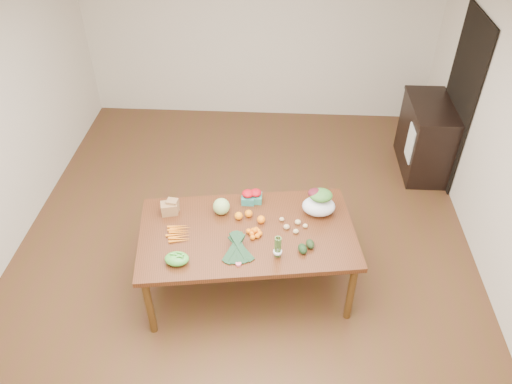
# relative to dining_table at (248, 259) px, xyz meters

# --- Properties ---
(floor) EXTENTS (6.00, 6.00, 0.00)m
(floor) POSITION_rel_dining_table_xyz_m (-0.08, 0.49, -0.38)
(floor) COLOR #53311C
(floor) RESTS_ON ground
(ceiling) EXTENTS (5.00, 6.00, 0.02)m
(ceiling) POSITION_rel_dining_table_xyz_m (-0.08, 0.49, 2.33)
(ceiling) COLOR white
(ceiling) RESTS_ON room_walls
(room_walls) EXTENTS (5.02, 6.02, 2.70)m
(room_walls) POSITION_rel_dining_table_xyz_m (-0.08, 0.49, 0.97)
(room_walls) COLOR beige
(room_walls) RESTS_ON floor
(dining_table) EXTENTS (2.14, 1.38, 0.75)m
(dining_table) POSITION_rel_dining_table_xyz_m (0.00, 0.00, 0.00)
(dining_table) COLOR #532513
(dining_table) RESTS_ON floor
(doorway_dark) EXTENTS (0.02, 1.00, 2.10)m
(doorway_dark) POSITION_rel_dining_table_xyz_m (2.40, 2.09, 0.68)
(doorway_dark) COLOR black
(doorway_dark) RESTS_ON floor
(cabinet) EXTENTS (0.52, 1.02, 0.94)m
(cabinet) POSITION_rel_dining_table_xyz_m (2.14, 2.17, 0.10)
(cabinet) COLOR black
(cabinet) RESTS_ON floor
(dish_towel) EXTENTS (0.02, 0.28, 0.45)m
(dish_towel) POSITION_rel_dining_table_xyz_m (1.88, 1.89, 0.18)
(dish_towel) COLOR white
(dish_towel) RESTS_ON cabinet
(paper_bag) EXTENTS (0.23, 0.20, 0.15)m
(paper_bag) POSITION_rel_dining_table_xyz_m (-0.77, 0.21, 0.45)
(paper_bag) COLOR #946042
(paper_bag) RESTS_ON dining_table
(cabbage) EXTENTS (0.16, 0.16, 0.16)m
(cabbage) POSITION_rel_dining_table_xyz_m (-0.27, 0.24, 0.46)
(cabbage) COLOR #B5D178
(cabbage) RESTS_ON dining_table
(strawberry_basket_a) EXTENTS (0.14, 0.14, 0.11)m
(strawberry_basket_a) POSITION_rel_dining_table_xyz_m (-0.02, 0.42, 0.43)
(strawberry_basket_a) COLOR #B90C1A
(strawberry_basket_a) RESTS_ON dining_table
(strawberry_basket_b) EXTENTS (0.14, 0.14, 0.11)m
(strawberry_basket_b) POSITION_rel_dining_table_xyz_m (0.05, 0.44, 0.43)
(strawberry_basket_b) COLOR #B00B1C
(strawberry_basket_b) RESTS_ON dining_table
(orange_a) EXTENTS (0.08, 0.08, 0.08)m
(orange_a) POSITION_rel_dining_table_xyz_m (-0.09, 0.17, 0.41)
(orange_a) COLOR orange
(orange_a) RESTS_ON dining_table
(orange_b) EXTENTS (0.08, 0.08, 0.08)m
(orange_b) POSITION_rel_dining_table_xyz_m (-0.00, 0.21, 0.41)
(orange_b) COLOR orange
(orange_b) RESTS_ON dining_table
(orange_c) EXTENTS (0.08, 0.08, 0.08)m
(orange_c) POSITION_rel_dining_table_xyz_m (0.12, 0.13, 0.41)
(orange_c) COLOR orange
(orange_c) RESTS_ON dining_table
(mandarin_cluster) EXTENTS (0.20, 0.20, 0.08)m
(mandarin_cluster) POSITION_rel_dining_table_xyz_m (0.07, -0.04, 0.42)
(mandarin_cluster) COLOR #E7580E
(mandarin_cluster) RESTS_ON dining_table
(carrots) EXTENTS (0.25, 0.27, 0.03)m
(carrots) POSITION_rel_dining_table_xyz_m (-0.63, -0.08, 0.39)
(carrots) COLOR orange
(carrots) RESTS_ON dining_table
(snap_pea_bag) EXTENTS (0.21, 0.16, 0.10)m
(snap_pea_bag) POSITION_rel_dining_table_xyz_m (-0.58, -0.43, 0.42)
(snap_pea_bag) COLOR green
(snap_pea_bag) RESTS_ON dining_table
(kale_bunch) EXTENTS (0.37, 0.44, 0.16)m
(kale_bunch) POSITION_rel_dining_table_xyz_m (-0.06, -0.32, 0.45)
(kale_bunch) COLOR #152F1E
(kale_bunch) RESTS_ON dining_table
(asparagus_bundle) EXTENTS (0.10, 0.13, 0.26)m
(asparagus_bundle) POSITION_rel_dining_table_xyz_m (0.29, -0.31, 0.50)
(asparagus_bundle) COLOR #5D823B
(asparagus_bundle) RESTS_ON dining_table
(potato_a) EXTENTS (0.06, 0.05, 0.05)m
(potato_a) POSITION_rel_dining_table_xyz_m (0.36, 0.06, 0.40)
(potato_a) COLOR tan
(potato_a) RESTS_ON dining_table
(potato_b) EXTENTS (0.05, 0.05, 0.05)m
(potato_b) POSITION_rel_dining_table_xyz_m (0.45, 0.00, 0.40)
(potato_b) COLOR #D2B479
(potato_b) RESTS_ON dining_table
(potato_c) EXTENTS (0.06, 0.05, 0.05)m
(potato_c) POSITION_rel_dining_table_xyz_m (0.47, 0.13, 0.40)
(potato_c) COLOR #D5BE7B
(potato_c) RESTS_ON dining_table
(potato_d) EXTENTS (0.05, 0.04, 0.04)m
(potato_d) POSITION_rel_dining_table_xyz_m (0.32, 0.16, 0.40)
(potato_d) COLOR tan
(potato_d) RESTS_ON dining_table
(potato_e) EXTENTS (0.05, 0.04, 0.04)m
(potato_e) POSITION_rel_dining_table_xyz_m (0.54, 0.08, 0.39)
(potato_e) COLOR #D9BC7D
(potato_e) RESTS_ON dining_table
(avocado_a) EXTENTS (0.11, 0.13, 0.08)m
(avocado_a) POSITION_rel_dining_table_xyz_m (0.51, -0.23, 0.41)
(avocado_a) COLOR black
(avocado_a) RESTS_ON dining_table
(avocado_b) EXTENTS (0.10, 0.12, 0.07)m
(avocado_b) POSITION_rel_dining_table_xyz_m (0.58, -0.17, 0.41)
(avocado_b) COLOR black
(avocado_b) RESTS_ON dining_table
(salad_bag) EXTENTS (0.35, 0.28, 0.25)m
(salad_bag) POSITION_rel_dining_table_xyz_m (0.67, 0.29, 0.50)
(salad_bag) COLOR white
(salad_bag) RESTS_ON dining_table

